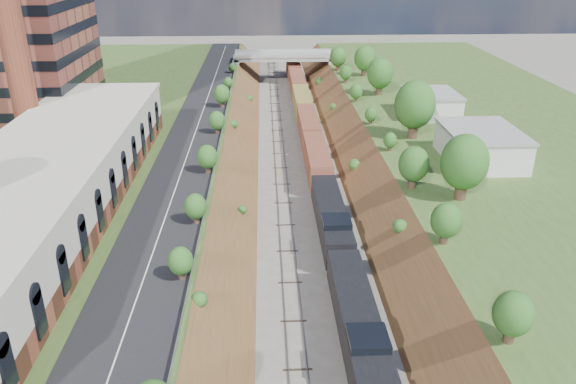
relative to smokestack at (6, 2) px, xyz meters
name	(u,v)px	position (x,y,z in m)	size (l,w,h in m)	color
platform_left	(70,163)	(3.00, 4.00, -22.50)	(44.00, 180.00, 5.00)	#385021
platform_right	(520,156)	(69.00, 4.00, -22.50)	(44.00, 180.00, 5.00)	#385021
embankment_left	(224,177)	(25.00, 4.00, -25.00)	(7.07, 180.00, 7.07)	brown
embankment_right	(372,174)	(47.00, 4.00, -25.00)	(7.07, 180.00, 7.07)	brown
rail_left_track	(281,175)	(33.40, 4.00, -24.91)	(1.58, 180.00, 0.18)	gray
rail_right_track	(316,175)	(38.60, 4.00, -24.91)	(1.58, 180.00, 0.18)	gray
road	(191,145)	(20.50, 4.00, -19.95)	(8.00, 180.00, 0.10)	black
guardrail	(219,141)	(24.60, 3.80, -19.45)	(0.10, 171.00, 0.70)	#99999E
commercial_building	(44,184)	(8.00, -18.00, -16.49)	(14.30, 62.30, 7.00)	brown
smokestack	(6,2)	(0.00, 0.00, 0.00)	(3.20, 3.20, 40.00)	brown
overpass	(283,62)	(36.00, 66.00, -20.08)	(24.50, 8.30, 7.40)	gray
white_building_near	(481,146)	(59.50, -4.00, -18.00)	(9.00, 12.00, 4.00)	silver
white_building_far	(431,104)	(59.00, 18.00, -18.20)	(8.00, 10.00, 3.60)	silver
tree_right_large	(464,162)	(53.00, -16.00, -15.62)	(5.25, 5.25, 7.61)	#473323
tree_left_crest	(178,289)	(24.20, -36.00, -17.96)	(2.45, 2.45, 3.55)	#473323
freight_train	(313,146)	(38.60, 9.73, -22.38)	(3.08, 140.61, 4.60)	black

